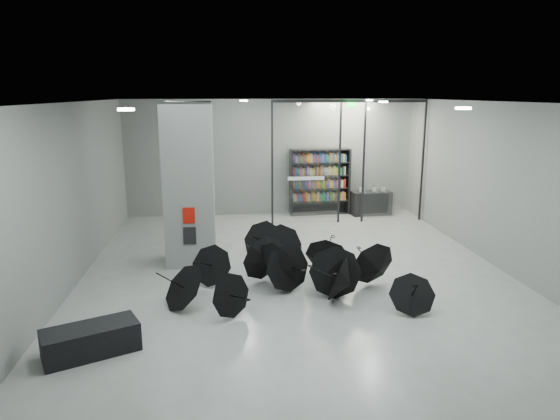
{
  "coord_description": "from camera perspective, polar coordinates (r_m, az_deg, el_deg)",
  "views": [
    {
      "loc": [
        -1.65,
        -10.46,
        4.2
      ],
      "look_at": [
        -0.3,
        1.5,
        1.4
      ],
      "focal_mm": 32.4,
      "sensor_mm": 36.0,
      "label": 1
    }
  ],
  "objects": [
    {
      "name": "fire_cabinet",
      "position": [
        12.21,
        -10.25,
        -0.62
      ],
      "size": [
        0.28,
        0.04,
        0.38
      ],
      "primitive_type": "cube",
      "color": "#A50A07",
      "rests_on": "column"
    },
    {
      "name": "exit_sign",
      "position": [
        16.28,
        8.13,
        11.62
      ],
      "size": [
        0.3,
        0.06,
        0.15
      ],
      "primitive_type": "cube",
      "color": "#0CE533",
      "rests_on": "room"
    },
    {
      "name": "shop_counter",
      "position": [
        18.05,
        10.23,
        0.78
      ],
      "size": [
        1.42,
        0.65,
        0.83
      ],
      "primitive_type": "cube",
      "rotation": [
        0.0,
        0.0,
        0.07
      ],
      "color": "black",
      "rests_on": "ground"
    },
    {
      "name": "info_panel",
      "position": [
        12.34,
        -10.16,
        -2.87
      ],
      "size": [
        0.3,
        0.03,
        0.42
      ],
      "primitive_type": "cube",
      "color": "black",
      "rests_on": "column"
    },
    {
      "name": "glass_partition",
      "position": [
        16.59,
        7.75,
        5.98
      ],
      "size": [
        5.06,
        0.08,
        4.0
      ],
      "color": "silver",
      "rests_on": "ground"
    },
    {
      "name": "bookshelf",
      "position": [
        17.8,
        4.5,
        3.19
      ],
      "size": [
        2.12,
        0.57,
        2.31
      ],
      "primitive_type": null,
      "rotation": [
        0.0,
        0.0,
        0.07
      ],
      "color": "black",
      "rests_on": "ground"
    },
    {
      "name": "umbrella_cluster",
      "position": [
        11.19,
        1.5,
        -7.19
      ],
      "size": [
        5.64,
        4.74,
        1.29
      ],
      "color": "black",
      "rests_on": "ground"
    },
    {
      "name": "column",
      "position": [
        12.68,
        -10.2,
        2.9
      ],
      "size": [
        1.2,
        1.2,
        4.0
      ],
      "primitive_type": "cube",
      "color": "slate",
      "rests_on": "ground"
    },
    {
      "name": "bench",
      "position": [
        9.1,
        -20.57,
        -13.59
      ],
      "size": [
        1.63,
        1.21,
        0.48
      ],
      "primitive_type": "cube",
      "rotation": [
        0.0,
        0.0,
        0.43
      ],
      "color": "black",
      "rests_on": "ground"
    },
    {
      "name": "room",
      "position": [
        10.68,
        2.52,
        5.78
      ],
      "size": [
        14.0,
        14.02,
        4.01
      ],
      "color": "gray",
      "rests_on": "ground"
    }
  ]
}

